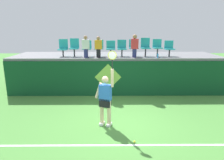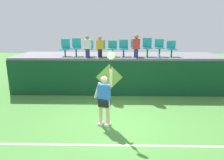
{
  "view_description": "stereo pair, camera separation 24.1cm",
  "coord_description": "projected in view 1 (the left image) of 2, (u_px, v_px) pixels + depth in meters",
  "views": [
    {
      "loc": [
        -0.29,
        -6.54,
        3.2
      ],
      "look_at": [
        -0.23,
        1.07,
        1.27
      ],
      "focal_mm": 33.09,
      "sensor_mm": 36.0,
      "label": 1
    },
    {
      "loc": [
        -0.05,
        -6.53,
        3.2
      ],
      "look_at": [
        -0.23,
        1.07,
        1.27
      ],
      "focal_mm": 33.09,
      "sensor_mm": 36.0,
      "label": 2
    }
  ],
  "objects": [
    {
      "name": "wall_signage_mount",
      "position": [
        108.0,
        96.0,
        9.97
      ],
      "size": [
        1.27,
        0.01,
        1.57
      ],
      "color": "#0F4223",
      "rests_on": "ground_plane"
    },
    {
      "name": "spectator_2",
      "position": [
        98.0,
        47.0,
        9.8
      ],
      "size": [
        0.34,
        0.2,
        0.99
      ],
      "color": "black",
      "rests_on": "spectator_platform"
    },
    {
      "name": "tennis_player",
      "position": [
        105.0,
        98.0,
        6.75
      ],
      "size": [
        0.72,
        0.37,
        2.52
      ],
      "color": "white",
      "rests_on": "ground_plane"
    },
    {
      "name": "tennis_ball",
      "position": [
        135.0,
        142.0,
        5.9
      ],
      "size": [
        0.07,
        0.07,
        0.07
      ],
      "primitive_type": "sphere",
      "color": "#D1E533",
      "rests_on": "ground_plane"
    },
    {
      "name": "spectator_platform",
      "position": [
        116.0,
        56.0,
        10.91
      ],
      "size": [
        10.54,
        2.72,
        0.12
      ],
      "primitive_type": "cube",
      "color": "slate",
      "rests_on": "court_back_wall"
    },
    {
      "name": "stadium_chair_0",
      "position": [
        63.0,
        47.0,
        10.21
      ],
      "size": [
        0.44,
        0.42,
        0.84
      ],
      "color": "#38383D",
      "rests_on": "spectator_platform"
    },
    {
      "name": "stadium_chair_3",
      "position": [
        99.0,
        47.0,
        10.21
      ],
      "size": [
        0.44,
        0.42,
        0.8
      ],
      "color": "#38383D",
      "rests_on": "spectator_platform"
    },
    {
      "name": "stadium_chair_4",
      "position": [
        111.0,
        48.0,
        10.22
      ],
      "size": [
        0.44,
        0.42,
        0.77
      ],
      "color": "#38383D",
      "rests_on": "spectator_platform"
    },
    {
      "name": "stadium_chair_2",
      "position": [
        87.0,
        47.0,
        10.21
      ],
      "size": [
        0.44,
        0.42,
        0.78
      ],
      "color": "#38383D",
      "rests_on": "spectator_platform"
    },
    {
      "name": "spectator_1",
      "position": [
        86.0,
        46.0,
        9.76
      ],
      "size": [
        0.34,
        0.2,
        1.03
      ],
      "color": "navy",
      "rests_on": "spectator_platform"
    },
    {
      "name": "stadium_chair_5",
      "position": [
        122.0,
        47.0,
        10.23
      ],
      "size": [
        0.44,
        0.42,
        0.81
      ],
      "color": "#38383D",
      "rests_on": "spectator_platform"
    },
    {
      "name": "court_back_wall",
      "position": [
        116.0,
        78.0,
        9.87
      ],
      "size": [
        10.54,
        0.2,
        1.69
      ],
      "primitive_type": "cube",
      "color": "#0F4223",
      "rests_on": "ground_plane"
    },
    {
      "name": "court_baseline_stripe",
      "position": [
        121.0,
        145.0,
        5.78
      ],
      "size": [
        9.49,
        0.08,
        0.01
      ],
      "primitive_type": "cube",
      "color": "white",
      "rests_on": "ground_plane"
    },
    {
      "name": "spectator_0",
      "position": [
        135.0,
        45.0,
        9.8
      ],
      "size": [
        0.34,
        0.21,
        1.08
      ],
      "color": "navy",
      "rests_on": "spectator_platform"
    },
    {
      "name": "stadium_chair_1",
      "position": [
        74.0,
        47.0,
        10.2
      ],
      "size": [
        0.44,
        0.42,
        0.87
      ],
      "color": "#38383D",
      "rests_on": "spectator_platform"
    },
    {
      "name": "stadium_chair_9",
      "position": [
        169.0,
        48.0,
        10.25
      ],
      "size": [
        0.44,
        0.42,
        0.77
      ],
      "color": "#38383D",
      "rests_on": "spectator_platform"
    },
    {
      "name": "ground_plane",
      "position": [
        119.0,
        123.0,
        7.13
      ],
      "size": [
        40.0,
        40.0,
        0.0
      ],
      "primitive_type": "plane",
      "color": "#478438"
    },
    {
      "name": "water_bottle",
      "position": [
        158.0,
        56.0,
        9.67
      ],
      "size": [
        0.06,
        0.06,
        0.2
      ],
      "primitive_type": "cylinder",
      "color": "#338CE5",
      "rests_on": "spectator_platform"
    },
    {
      "name": "stadium_chair_6",
      "position": [
        134.0,
        47.0,
        10.22
      ],
      "size": [
        0.44,
        0.42,
        0.83
      ],
      "color": "#38383D",
      "rests_on": "spectator_platform"
    },
    {
      "name": "stadium_chair_7",
      "position": [
        145.0,
        46.0,
        10.23
      ],
      "size": [
        0.44,
        0.42,
        0.9
      ],
      "color": "#38383D",
      "rests_on": "spectator_platform"
    },
    {
      "name": "stadium_chair_8",
      "position": [
        157.0,
        47.0,
        10.23
      ],
      "size": [
        0.44,
        0.42,
        0.84
      ],
      "color": "#38383D",
      "rests_on": "spectator_platform"
    }
  ]
}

